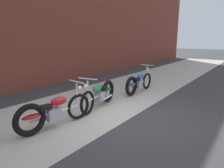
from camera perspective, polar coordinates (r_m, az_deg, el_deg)
The scene contains 6 objects.
ground_plane at distance 5.36m, azimuth 4.72°, elevation -9.98°, with size 80.00×80.00×0.00m, color #38383A.
sidewalk_slab at distance 6.38m, azimuth -8.84°, elevation -6.27°, with size 36.00×3.50×0.01m, color #B2ADA3.
brick_building_wall at distance 8.91m, azimuth -26.42°, elevation 18.74°, with size 36.00×0.50×6.38m, color brown.
motorcycle_red at distance 4.90m, azimuth -17.13°, elevation -7.77°, with size 2.00×0.62×1.03m.
motorcycle_green at distance 6.24m, azimuth -3.11°, elevation -2.77°, with size 1.99×0.67×1.03m.
motorcycle_blue at distance 7.82m, azimuth 7.30°, elevation 0.32°, with size 2.01×0.58×1.03m.
Camera 1 is at (-4.23, -2.57, 2.07)m, focal length 32.15 mm.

